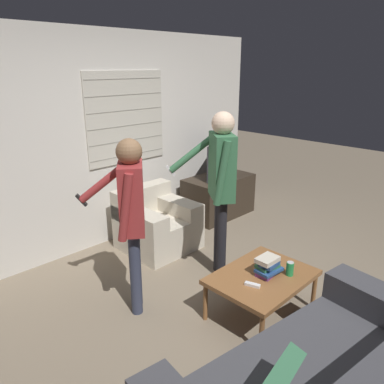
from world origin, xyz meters
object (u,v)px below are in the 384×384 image
tv (219,160)px  spare_remote (252,285)px  coffee_table (262,279)px  soda_can (290,269)px  book_stack (268,266)px  armchair_beige (156,224)px  person_left_standing (131,208)px  person_right_standing (221,176)px

tv → spare_remote: size_ratio=5.26×
coffee_table → soda_can: 0.26m
spare_remote → soda_can: bearing=-36.8°
book_stack → armchair_beige: bearing=84.7°
armchair_beige → tv: size_ratio=1.13×
armchair_beige → coffee_table: size_ratio=0.90×
coffee_table → spare_remote: spare_remote is taller
person_left_standing → soda_can: (0.92, -1.03, -0.54)m
book_stack → coffee_table: bearing=143.5°
armchair_beige → soda_can: 1.88m
person_left_standing → spare_remote: size_ratio=11.73×
armchair_beige → person_left_standing: 1.45m
coffee_table → person_right_standing: 1.07m
tv → soda_can: size_ratio=5.68×
person_left_standing → soda_can: size_ratio=12.65×
tv → spare_remote: tv is taller
armchair_beige → person_left_standing: bearing=41.3°
book_stack → spare_remote: bearing=-176.5°
tv → book_stack: bearing=22.4°
coffee_table → person_right_standing: size_ratio=0.52×
armchair_beige → tv: bearing=-174.0°
soda_can → coffee_table: bearing=135.5°
armchair_beige → coffee_table: 1.72m
tv → person_left_standing: size_ratio=0.45×
tv → soda_can: bearing=26.9°
armchair_beige → book_stack: 1.75m
person_left_standing → book_stack: bearing=-101.2°
armchair_beige → coffee_table: bearing=83.0°
armchair_beige → tv: 1.44m
spare_remote → armchair_beige: bearing=58.8°
armchair_beige → soda_can: (-0.03, -1.87, 0.16)m
armchair_beige → spare_remote: 1.80m
person_left_standing → person_right_standing: 1.02m
coffee_table → tv: size_ratio=1.26×
person_right_standing → soda_can: person_right_standing is taller
tv → soda_can: (-1.35, -2.02, -0.39)m
armchair_beige → book_stack: armchair_beige is taller
tv → coffee_table: bearing=21.3°
tv → person_right_standing: bearing=12.2°
tv → book_stack: tv is taller
armchair_beige → person_left_standing: size_ratio=0.51×
coffee_table → tv: 2.45m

